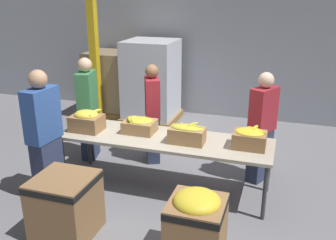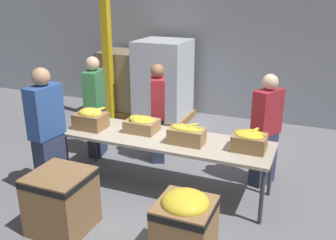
{
  "view_description": "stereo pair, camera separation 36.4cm",
  "coord_description": "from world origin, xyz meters",
  "px_view_note": "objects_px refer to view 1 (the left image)",
  "views": [
    {
      "loc": [
        1.44,
        -4.32,
        2.6
      ],
      "look_at": [
        0.08,
        -0.09,
        1.03
      ],
      "focal_mm": 40.0,
      "sensor_mm": 36.0,
      "label": 1
    },
    {
      "loc": [
        1.79,
        -4.2,
        2.6
      ],
      "look_at": [
        0.08,
        -0.09,
        1.03
      ],
      "focal_mm": 40.0,
      "sensor_mm": 36.0,
      "label": 2
    }
  ],
  "objects_px": {
    "banana_box_3": "(250,138)",
    "donation_bin_1": "(196,226)",
    "volunteer_1": "(262,128)",
    "pallet_stack_1": "(111,84)",
    "sorting_table": "(164,141)",
    "pallet_stack_0": "(151,82)",
    "banana_box_1": "(140,125)",
    "support_pillar": "(92,22)",
    "donation_bin_0": "(65,204)",
    "banana_box_0": "(87,121)",
    "volunteer_0": "(45,137)",
    "banana_box_2": "(187,134)",
    "volunteer_3": "(152,114)",
    "volunteer_2": "(88,109)"
  },
  "relations": [
    {
      "from": "banana_box_1",
      "to": "volunteer_0",
      "type": "relative_size",
      "value": 0.25
    },
    {
      "from": "banana_box_3",
      "to": "pallet_stack_0",
      "type": "xyz_separation_m",
      "value": [
        -2.23,
        2.55,
        -0.06
      ]
    },
    {
      "from": "volunteer_0",
      "to": "banana_box_0",
      "type": "bearing_deg",
      "value": -18.45
    },
    {
      "from": "donation_bin_1",
      "to": "volunteer_2",
      "type": "bearing_deg",
      "value": 139.48
    },
    {
      "from": "banana_box_3",
      "to": "donation_bin_0",
      "type": "distance_m",
      "value": 2.29
    },
    {
      "from": "banana_box_2",
      "to": "pallet_stack_1",
      "type": "bearing_deg",
      "value": 131.12
    },
    {
      "from": "banana_box_0",
      "to": "volunteer_1",
      "type": "xyz_separation_m",
      "value": [
        2.3,
        0.73,
        -0.11
      ]
    },
    {
      "from": "volunteer_2",
      "to": "pallet_stack_0",
      "type": "distance_m",
      "value": 2.0
    },
    {
      "from": "donation_bin_0",
      "to": "support_pillar",
      "type": "bearing_deg",
      "value": 112.66
    },
    {
      "from": "banana_box_0",
      "to": "volunteer_1",
      "type": "distance_m",
      "value": 2.41
    },
    {
      "from": "pallet_stack_1",
      "to": "volunteer_0",
      "type": "bearing_deg",
      "value": -77.27
    },
    {
      "from": "banana_box_0",
      "to": "donation_bin_1",
      "type": "height_order",
      "value": "banana_box_0"
    },
    {
      "from": "donation_bin_1",
      "to": "volunteer_1",
      "type": "bearing_deg",
      "value": 77.21
    },
    {
      "from": "banana_box_1",
      "to": "pallet_stack_0",
      "type": "bearing_deg",
      "value": 106.75
    },
    {
      "from": "volunteer_0",
      "to": "banana_box_1",
      "type": "bearing_deg",
      "value": -46.81
    },
    {
      "from": "sorting_table",
      "to": "banana_box_2",
      "type": "distance_m",
      "value": 0.38
    },
    {
      "from": "sorting_table",
      "to": "support_pillar",
      "type": "relative_size",
      "value": 0.7
    },
    {
      "from": "banana_box_1",
      "to": "pallet_stack_0",
      "type": "xyz_separation_m",
      "value": [
        -0.75,
        2.49,
        -0.04
      ]
    },
    {
      "from": "volunteer_0",
      "to": "sorting_table",
      "type": "bearing_deg",
      "value": -58.37
    },
    {
      "from": "sorting_table",
      "to": "donation_bin_1",
      "type": "xyz_separation_m",
      "value": [
        0.76,
        -1.29,
        -0.28
      ]
    },
    {
      "from": "volunteer_3",
      "to": "pallet_stack_1",
      "type": "xyz_separation_m",
      "value": [
        -1.67,
        1.95,
        -0.1
      ]
    },
    {
      "from": "banana_box_2",
      "to": "support_pillar",
      "type": "height_order",
      "value": "support_pillar"
    },
    {
      "from": "banana_box_1",
      "to": "volunteer_2",
      "type": "xyz_separation_m",
      "value": [
        -1.08,
        0.52,
        -0.05
      ]
    },
    {
      "from": "volunteer_1",
      "to": "donation_bin_1",
      "type": "xyz_separation_m",
      "value": [
        -0.44,
        -1.95,
        -0.36
      ]
    },
    {
      "from": "banana_box_1",
      "to": "pallet_stack_1",
      "type": "bearing_deg",
      "value": 123.34
    },
    {
      "from": "volunteer_2",
      "to": "donation_bin_0",
      "type": "distance_m",
      "value": 2.08
    },
    {
      "from": "sorting_table",
      "to": "volunteer_0",
      "type": "xyz_separation_m",
      "value": [
        -1.36,
        -0.67,
        0.14
      ]
    },
    {
      "from": "banana_box_2",
      "to": "support_pillar",
      "type": "xyz_separation_m",
      "value": [
        -2.48,
        2.24,
        1.13
      ]
    },
    {
      "from": "banana_box_3",
      "to": "volunteer_3",
      "type": "xyz_separation_m",
      "value": [
        -1.55,
        0.77,
        -0.1
      ]
    },
    {
      "from": "volunteer_0",
      "to": "support_pillar",
      "type": "relative_size",
      "value": 0.42
    },
    {
      "from": "support_pillar",
      "to": "banana_box_2",
      "type": "bearing_deg",
      "value": -42.08
    },
    {
      "from": "sorting_table",
      "to": "support_pillar",
      "type": "xyz_separation_m",
      "value": [
        -2.16,
        2.17,
        1.3
      ]
    },
    {
      "from": "sorting_table",
      "to": "banana_box_3",
      "type": "bearing_deg",
      "value": 1.21
    },
    {
      "from": "donation_bin_0",
      "to": "banana_box_1",
      "type": "bearing_deg",
      "value": 76.68
    },
    {
      "from": "volunteer_2",
      "to": "donation_bin_0",
      "type": "height_order",
      "value": "volunteer_2"
    },
    {
      "from": "sorting_table",
      "to": "support_pillar",
      "type": "distance_m",
      "value": 3.32
    },
    {
      "from": "banana_box_1",
      "to": "pallet_stack_1",
      "type": "height_order",
      "value": "pallet_stack_1"
    },
    {
      "from": "sorting_table",
      "to": "donation_bin_0",
      "type": "relative_size",
      "value": 4.03
    },
    {
      "from": "banana_box_0",
      "to": "donation_bin_0",
      "type": "distance_m",
      "value": 1.38
    },
    {
      "from": "volunteer_1",
      "to": "volunteer_2",
      "type": "distance_m",
      "value": 2.66
    },
    {
      "from": "banana_box_2",
      "to": "support_pillar",
      "type": "distance_m",
      "value": 3.53
    },
    {
      "from": "volunteer_1",
      "to": "pallet_stack_1",
      "type": "bearing_deg",
      "value": -94.26
    },
    {
      "from": "banana_box_0",
      "to": "volunteer_3",
      "type": "bearing_deg",
      "value": 53.63
    },
    {
      "from": "banana_box_1",
      "to": "pallet_stack_0",
      "type": "distance_m",
      "value": 2.6
    },
    {
      "from": "banana_box_3",
      "to": "volunteer_3",
      "type": "height_order",
      "value": "volunteer_3"
    },
    {
      "from": "sorting_table",
      "to": "pallet_stack_0",
      "type": "relative_size",
      "value": 1.71
    },
    {
      "from": "banana_box_3",
      "to": "donation_bin_1",
      "type": "height_order",
      "value": "banana_box_3"
    },
    {
      "from": "volunteer_1",
      "to": "donation_bin_1",
      "type": "height_order",
      "value": "volunteer_1"
    },
    {
      "from": "support_pillar",
      "to": "banana_box_0",
      "type": "bearing_deg",
      "value": -64.69
    },
    {
      "from": "volunteer_2",
      "to": "pallet_stack_1",
      "type": "bearing_deg",
      "value": -175.5
    }
  ]
}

